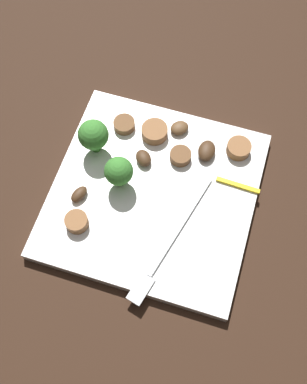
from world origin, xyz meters
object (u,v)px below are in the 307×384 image
mushroom_0 (179,128)px  plate (154,194)px  fork (167,247)px  sausage_slice_2 (77,222)px  sausage_slice_4 (155,132)px  broccoli_floret_0 (120,169)px  mushroom_1 (79,194)px  mushroom_2 (207,151)px  broccoli_floret_1 (93,135)px  pepper_strip_2 (238,185)px  sausage_slice_1 (180,156)px  sausage_slice_0 (239,148)px  mushroom_3 (143,158)px  sausage_slice_3 (124,124)px

mushroom_0 → plate: bearing=-3.5°
fork → sausage_slice_2: sausage_slice_2 is taller
sausage_slice_4 → broccoli_floret_0: bearing=-14.6°
broccoli_floret_0 → mushroom_0: bearing=152.0°
mushroom_1 → mushroom_2: 0.17m
mushroom_0 → sausage_slice_2: bearing=-26.3°
broccoli_floret_1 → sausage_slice_2: size_ratio=1.93×
plate → broccoli_floret_0: size_ratio=5.04×
pepper_strip_2 → mushroom_2: bearing=-124.2°
broccoli_floret_1 → sausage_slice_1: 0.11m
sausage_slice_1 → mushroom_2: size_ratio=0.89×
pepper_strip_2 → broccoli_floret_0: bearing=-75.8°
sausage_slice_1 → sausage_slice_2: sausage_slice_2 is taller
sausage_slice_0 → broccoli_floret_1: bearing=-73.8°
pepper_strip_2 → sausage_slice_0: bearing=-167.3°
broccoli_floret_0 → mushroom_3: size_ratio=1.99×
broccoli_floret_1 → pepper_strip_2: broccoli_floret_1 is taller
mushroom_0 → mushroom_2: mushroom_2 is taller
broccoli_floret_1 → mushroom_1: broccoli_floret_1 is taller
sausage_slice_2 → mushroom_0: (-0.16, 0.08, -0.00)m
plate → mushroom_2: 0.09m
mushroom_3 → sausage_slice_4: bearing=177.3°
sausage_slice_1 → mushroom_3: size_ratio=1.10×
fork → sausage_slice_1: size_ratio=6.48×
plate → fork: bearing=29.8°
broccoli_floret_1 → sausage_slice_4: 0.08m
sausage_slice_4 → mushroom_3: sausage_slice_4 is taller
broccoli_floret_0 → broccoli_floret_1: 0.06m
mushroom_3 → plate: bearing=33.3°
plate → broccoli_floret_1: (-0.04, -0.09, 0.04)m
mushroom_1 → mushroom_2: bearing=128.1°
plate → mushroom_2: (-0.07, 0.05, 0.01)m
sausage_slice_1 → sausage_slice_2: (0.12, -0.09, 0.00)m
sausage_slice_0 → sausage_slice_4: 0.11m
broccoli_floret_0 → sausage_slice_0: bearing=123.1°
pepper_strip_2 → fork: bearing=-30.8°
mushroom_2 → sausage_slice_0: bearing=112.2°
broccoli_floret_0 → mushroom_3: bearing=152.8°
broccoli_floret_0 → broccoli_floret_1: size_ratio=0.92×
mushroom_1 → mushroom_3: size_ratio=0.99×
fork → sausage_slice_1: sausage_slice_1 is taller
fork → mushroom_0: bearing=-154.8°
broccoli_floret_1 → mushroom_2: 0.15m
sausage_slice_1 → pepper_strip_2: 0.08m
sausage_slice_0 → sausage_slice_1: 0.08m
fork → pepper_strip_2: (-0.10, 0.06, 0.00)m
sausage_slice_2 → sausage_slice_3: (-0.15, 0.01, -0.00)m
sausage_slice_2 → pepper_strip_2: sausage_slice_2 is taller
broccoli_floret_0 → sausage_slice_3: 0.08m
mushroom_3 → pepper_strip_2: size_ratio=0.45×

